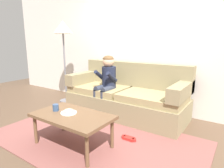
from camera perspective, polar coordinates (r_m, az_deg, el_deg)
ground at (r=3.04m, az=-2.06°, el=-14.00°), size 10.00×10.00×0.00m
wall_back at (r=3.94m, az=10.24°, el=12.89°), size 8.00×0.10×2.80m
area_rug at (r=2.86m, az=-5.14°, el=-15.68°), size 2.91×1.71×0.01m
couch at (r=3.65m, az=4.28°, el=-3.67°), size 2.20×0.90×0.96m
coffee_table at (r=2.57m, az=-11.57°, el=-9.72°), size 1.03×0.60×0.44m
person_child at (r=3.56m, az=-1.63°, el=1.36°), size 0.34×0.58×1.10m
plate at (r=2.61m, az=-12.56°, el=-8.23°), size 0.21×0.21×0.01m
donut at (r=2.60m, az=-12.59°, el=-7.71°), size 0.14×0.14×0.04m
mug at (r=2.73m, az=-16.19°, el=-6.65°), size 0.08×0.08×0.09m
toy_controller at (r=2.82m, az=4.93°, el=-15.69°), size 0.23×0.09×0.05m
floor_lamp at (r=4.43m, az=-14.16°, el=14.30°), size 0.42×0.42×1.78m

